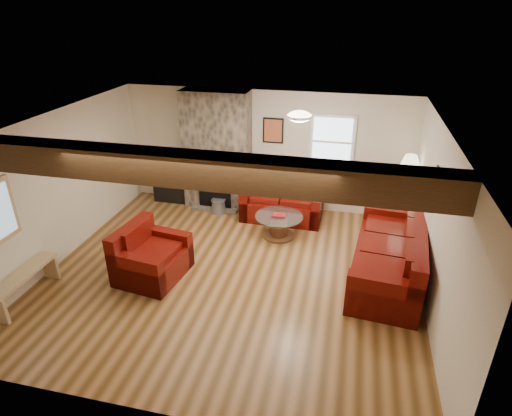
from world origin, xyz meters
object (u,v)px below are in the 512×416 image
at_px(coffee_table, 279,226).
at_px(television, 176,171).
at_px(armchair_red, 152,253).
at_px(tv_cabinet, 177,190).
at_px(sofa_three, 389,251).
at_px(floor_lamp, 409,167).
at_px(loveseat, 283,198).

xyz_separation_m(coffee_table, television, (-2.52, 1.12, 0.49)).
bearing_deg(armchair_red, tv_cabinet, 22.63).
bearing_deg(coffee_table, television, 155.99).
height_order(armchair_red, coffee_table, armchair_red).
bearing_deg(tv_cabinet, television, 0.00).
relative_size(sofa_three, floor_lamp, 1.54).
relative_size(loveseat, floor_lamp, 1.02).
relative_size(sofa_three, television, 3.25).
xyz_separation_m(armchair_red, floor_lamp, (4.03, 2.39, 0.93)).
relative_size(armchair_red, tv_cabinet, 1.08).
xyz_separation_m(armchair_red, coffee_table, (1.77, 1.74, -0.21)).
xyz_separation_m(sofa_three, television, (-4.46, 2.01, 0.24)).
bearing_deg(loveseat, floor_lamp, -3.33).
bearing_deg(armchair_red, television, 22.63).
relative_size(sofa_three, coffee_table, 2.72).
relative_size(armchair_red, coffee_table, 1.18).
distance_m(loveseat, coffee_table, 0.85).
distance_m(sofa_three, coffee_table, 2.15).
distance_m(tv_cabinet, television, 0.46).
xyz_separation_m(tv_cabinet, floor_lamp, (4.78, -0.47, 1.12)).
bearing_deg(floor_lamp, television, 174.41).
bearing_deg(television, tv_cabinet, 0.00).
bearing_deg(loveseat, coffee_table, -84.08).
bearing_deg(television, coffee_table, -24.01).
bearing_deg(floor_lamp, armchair_red, -149.30).
relative_size(tv_cabinet, television, 1.30).
bearing_deg(loveseat, tv_cabinet, 173.78).
xyz_separation_m(armchair_red, tv_cabinet, (-0.75, 2.86, -0.19)).
height_order(loveseat, armchair_red, armchair_red).
height_order(tv_cabinet, television, television).
bearing_deg(loveseat, sofa_three, -39.49).
height_order(sofa_three, coffee_table, sofa_three).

